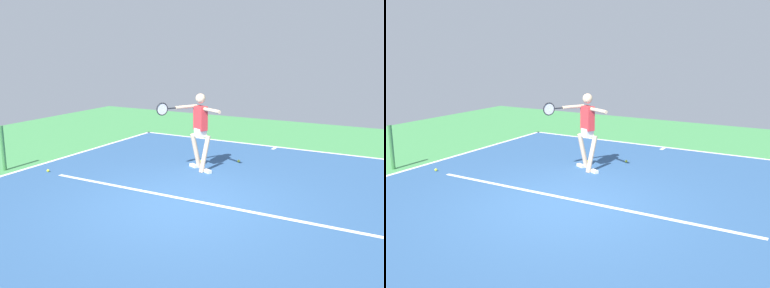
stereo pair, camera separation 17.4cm
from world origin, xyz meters
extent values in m
plane|color=#428E4C|center=(0.00, 0.00, 0.00)|extent=(19.96, 19.96, 0.00)
cube|color=#2D5484|center=(0.00, 0.00, 0.00)|extent=(9.12, 11.04, 0.00)
cube|color=white|center=(0.00, -5.47, 0.00)|extent=(9.12, 0.10, 0.01)
cube|color=white|center=(4.51, 0.00, 0.00)|extent=(0.10, 11.04, 0.01)
cube|color=white|center=(0.00, -0.34, 0.00)|extent=(6.84, 0.10, 0.01)
cube|color=white|center=(0.00, -5.27, 0.00)|extent=(0.10, 0.30, 0.01)
cylinder|color=#38753D|center=(4.86, 0.00, 0.54)|extent=(0.09, 0.09, 1.07)
cylinder|color=beige|center=(0.66, -2.20, 0.42)|extent=(0.24, 0.32, 0.87)
cube|color=white|center=(0.57, -2.15, 0.04)|extent=(0.26, 0.20, 0.07)
cylinder|color=beige|center=(0.99, -2.37, 0.42)|extent=(0.24, 0.32, 0.87)
cube|color=white|center=(1.07, -2.42, 0.04)|extent=(0.26, 0.20, 0.07)
cube|color=white|center=(0.82, -2.28, 0.90)|extent=(0.31, 0.29, 0.20)
cube|color=red|center=(0.82, -2.28, 1.25)|extent=(0.38, 0.32, 0.56)
sphere|color=beige|center=(0.82, -2.28, 1.70)|extent=(0.23, 0.23, 0.23)
cylinder|color=beige|center=(0.42, -2.07, 1.48)|extent=(0.54, 0.33, 0.08)
cylinder|color=beige|center=(1.10, -2.11, 1.51)|extent=(0.33, 0.54, 0.08)
cylinder|color=black|center=(1.28, -1.77, 1.51)|extent=(0.13, 0.21, 0.03)
torus|color=black|center=(1.40, -1.55, 1.51)|extent=(0.16, 0.27, 0.29)
cylinder|color=silver|center=(1.40, -1.55, 1.51)|extent=(0.12, 0.22, 0.25)
sphere|color=yellow|center=(3.84, -0.38, 0.03)|extent=(0.07, 0.07, 0.07)
sphere|color=yellow|center=(1.11, -2.83, 0.03)|extent=(0.07, 0.07, 0.07)
sphere|color=#CCE033|center=(0.29, -3.35, 0.03)|extent=(0.07, 0.07, 0.07)
camera|label=1|loc=(-3.86, 6.53, 2.89)|focal=40.76mm
camera|label=2|loc=(-4.01, 6.45, 2.89)|focal=40.76mm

